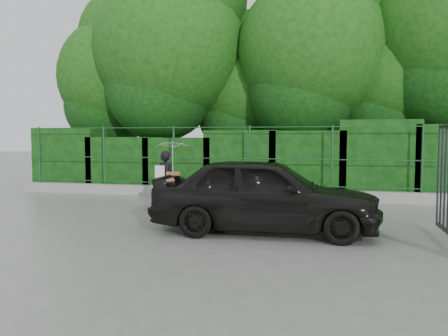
# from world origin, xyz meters

# --- Properties ---
(ground) EXTENTS (80.00, 80.00, 0.00)m
(ground) POSITION_xyz_m (0.00, 0.00, 0.00)
(ground) COLOR gray
(kerb) EXTENTS (14.00, 0.25, 0.30)m
(kerb) POSITION_xyz_m (0.00, 4.50, 0.15)
(kerb) COLOR #9E9E99
(kerb) RESTS_ON ground
(fence) EXTENTS (14.13, 0.06, 1.80)m
(fence) POSITION_xyz_m (0.22, 4.50, 1.20)
(fence) COLOR #174C23
(fence) RESTS_ON kerb
(hedge) EXTENTS (14.20, 1.20, 2.26)m
(hedge) POSITION_xyz_m (0.19, 5.50, 1.00)
(hedge) COLOR black
(hedge) RESTS_ON ground
(trees) EXTENTS (17.10, 6.15, 8.08)m
(trees) POSITION_xyz_m (1.14, 7.74, 4.62)
(trees) COLOR black
(trees) RESTS_ON ground
(woman) EXTENTS (0.88, 0.87, 1.69)m
(woman) POSITION_xyz_m (-1.22, 2.40, 1.11)
(woman) COLOR black
(woman) RESTS_ON ground
(car) EXTENTS (4.19, 1.77, 1.42)m
(car) POSITION_xyz_m (1.46, 0.15, 0.71)
(car) COLOR black
(car) RESTS_ON ground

